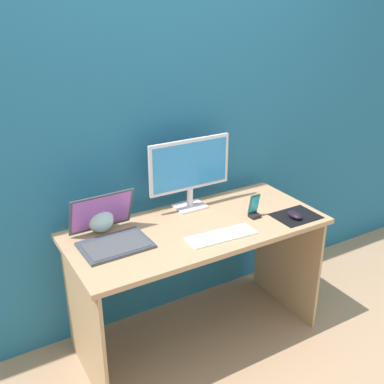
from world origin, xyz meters
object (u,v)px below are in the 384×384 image
object	(u,v)px
laptop	(111,234)
keyboard_external	(222,236)
mouse	(295,215)
monitor	(190,169)
fishbowl	(100,219)
phone_in_dock	(254,209)

from	to	relation	value
laptop	keyboard_external	xyz separation A→B (m)	(0.51, -0.24, -0.04)
keyboard_external	mouse	xyz separation A→B (m)	(0.47, -0.03, 0.02)
laptop	monitor	bearing A→B (deg)	15.78
keyboard_external	mouse	world-z (taller)	mouse
laptop	fishbowl	distance (m)	0.14
fishbowl	keyboard_external	bearing A→B (deg)	-36.34
laptop	fishbowl	size ratio (longest dim) A/B	2.47
monitor	laptop	distance (m)	0.61
fishbowl	phone_in_dock	xyz separation A→B (m)	(0.80, -0.28, -0.02)
laptop	mouse	world-z (taller)	laptop
monitor	fishbowl	world-z (taller)	monitor
keyboard_external	phone_in_dock	world-z (taller)	phone_in_dock
laptop	keyboard_external	size ratio (longest dim) A/B	0.94
laptop	phone_in_dock	bearing A→B (deg)	-9.66
keyboard_external	mouse	bearing A→B (deg)	-0.32
fishbowl	phone_in_dock	bearing A→B (deg)	-19.20
laptop	fishbowl	xyz separation A→B (m)	(-0.00, 0.14, 0.02)
keyboard_external	fishbowl	bearing A→B (deg)	147.02
fishbowl	mouse	distance (m)	1.07
monitor	fishbowl	bearing A→B (deg)	-178.57
laptop	keyboard_external	world-z (taller)	laptop
fishbowl	phone_in_dock	world-z (taller)	phone_in_dock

